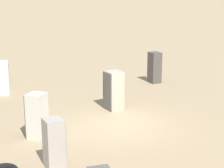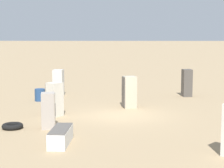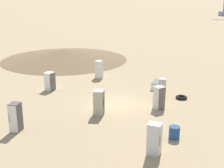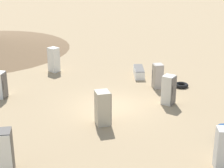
# 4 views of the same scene
# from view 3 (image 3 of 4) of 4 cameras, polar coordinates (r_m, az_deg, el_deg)

# --- Properties ---
(ground_plane) EXTENTS (1000.00, 1000.00, 0.00)m
(ground_plane) POSITION_cam_3_polar(r_m,az_deg,el_deg) (24.28, 0.63, -3.80)
(ground_plane) COLOR #9E8460
(dirt_mound) EXTENTS (15.85, 15.85, 1.29)m
(dirt_mound) POSITION_cam_3_polar(r_m,az_deg,el_deg) (40.16, -8.66, 5.36)
(dirt_mound) COLOR brown
(dirt_mound) RESTS_ON ground_plane
(discarded_fridge_0) EXTENTS (0.70, 0.84, 1.85)m
(discarded_fridge_0) POSITION_cam_3_polar(r_m,az_deg,el_deg) (20.52, -17.23, -5.84)
(discarded_fridge_0) COLOR #4C4742
(discarded_fridge_0) RESTS_ON ground_plane
(discarded_fridge_1) EXTENTS (0.89, 0.92, 1.80)m
(discarded_fridge_1) POSITION_cam_3_polar(r_m,az_deg,el_deg) (22.18, -2.40, -3.40)
(discarded_fridge_1) COLOR #B2A88E
(discarded_fridge_1) RESTS_ON ground_plane
(discarded_fridge_2) EXTENTS (0.84, 0.82, 1.61)m
(discarded_fridge_2) POSITION_cam_3_polar(r_m,az_deg,el_deg) (28.11, -11.29, 0.51)
(discarded_fridge_2) COLOR white
(discarded_fridge_2) RESTS_ON ground_plane
(discarded_fridge_3) EXTENTS (0.70, 0.73, 1.59)m
(discarded_fridge_3) POSITION_cam_3_polar(r_m,az_deg,el_deg) (26.05, 9.19, -0.71)
(discarded_fridge_3) COLOR #A89E93
(discarded_fridge_3) RESTS_ON ground_plane
(discarded_fridge_4) EXTENTS (0.91, 0.91, 1.72)m
(discarded_fridge_4) POSITION_cam_3_polar(r_m,az_deg,el_deg) (23.50, 8.60, -2.49)
(discarded_fridge_4) COLOR beige
(discarded_fridge_4) RESTS_ON ground_plane
(discarded_fridge_5) EXTENTS (0.67, 1.91, 0.61)m
(discarded_fridge_5) POSITION_cam_3_polar(r_m,az_deg,el_deg) (28.60, 8.12, -0.09)
(discarded_fridge_5) COLOR white
(discarded_fridge_5) RESTS_ON ground_plane
(discarded_fridge_6) EXTENTS (0.93, 0.91, 1.79)m
(discarded_fridge_6) POSITION_cam_3_polar(r_m,az_deg,el_deg) (31.27, -2.41, 2.68)
(discarded_fridge_6) COLOR silver
(discarded_fridge_6) RESTS_ON ground_plane
(discarded_fridge_7) EXTENTS (0.73, 0.65, 1.80)m
(discarded_fridge_7) POSITION_cam_3_polar(r_m,az_deg,el_deg) (17.14, 7.74, -9.95)
(discarded_fridge_7) COLOR silver
(discarded_fridge_7) RESTS_ON ground_plane
(scrap_tire) EXTENTS (0.93, 0.93, 0.23)m
(scrap_tire) POSITION_cam_3_polar(r_m,az_deg,el_deg) (26.15, 12.58, -2.41)
(scrap_tire) COLOR black
(scrap_tire) RESTS_ON ground_plane
(rusty_barrel) EXTENTS (0.65, 0.65, 0.77)m
(rusty_barrel) POSITION_cam_3_polar(r_m,az_deg,el_deg) (19.26, 11.33, -8.69)
(rusty_barrel) COLOR navy
(rusty_barrel) RESTS_ON ground_plane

